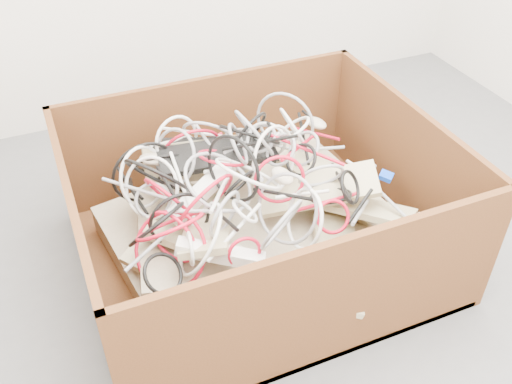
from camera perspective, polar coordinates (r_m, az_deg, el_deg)
name	(u,v)px	position (r m, az deg, el deg)	size (l,w,h in m)	color
ground	(343,283)	(2.12, 8.67, -8.98)	(3.00, 3.00, 0.00)	#545456
cardboard_box	(254,232)	(2.10, -0.24, -4.02)	(1.25, 1.04, 0.53)	#442711
keyboard_pile	(257,199)	(2.00, 0.05, -0.68)	(1.01, 0.88, 0.28)	tan
mice_scatter	(254,186)	(1.96, -0.20, 0.57)	(0.80, 0.76, 0.19)	#C1B49B
power_strip_left	(202,191)	(1.90, -5.42, 0.07)	(0.29, 0.05, 0.04)	white
power_strip_right	(221,254)	(1.72, -3.58, -6.19)	(0.27, 0.05, 0.04)	white
vga_plug	(386,176)	(2.05, 12.91, 1.56)	(0.04, 0.04, 0.02)	#0D3CC9
cable_tangle	(223,178)	(1.90, -3.34, 1.41)	(0.99, 0.89, 0.46)	gray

